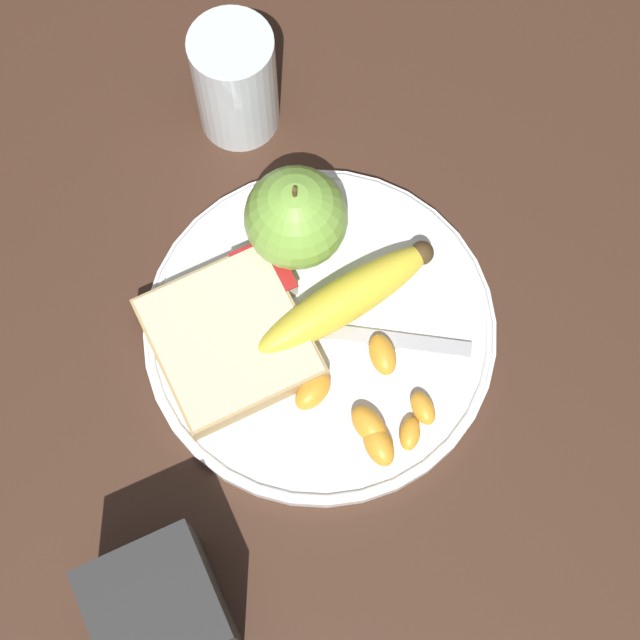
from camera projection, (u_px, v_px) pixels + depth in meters
ground_plane at (320, 333)px, 0.85m from camera, size 3.00×3.00×0.00m
plate at (320, 330)px, 0.84m from camera, size 0.28×0.28×0.01m
juice_glass at (236, 84)px, 0.87m from camera, size 0.07×0.07×0.11m
apple at (296, 218)px, 0.83m from camera, size 0.08×0.08×0.09m
banana at (346, 299)px, 0.83m from camera, size 0.06×0.16×0.04m
bread_slice at (229, 339)px, 0.83m from camera, size 0.12×0.12×0.02m
fork at (328, 332)px, 0.84m from camera, size 0.12×0.17×0.00m
jam_packet at (264, 275)px, 0.84m from camera, size 0.05×0.04×0.02m
orange_segment_0 at (371, 425)px, 0.80m from camera, size 0.04×0.03×0.02m
orange_segment_1 at (377, 446)px, 0.80m from camera, size 0.03×0.02×0.02m
orange_segment_2 at (423, 408)px, 0.81m from camera, size 0.03×0.02×0.02m
orange_segment_3 at (383, 355)px, 0.82m from camera, size 0.04×0.03×0.02m
orange_segment_4 at (410, 434)px, 0.80m from camera, size 0.03×0.03×0.01m
orange_segment_5 at (313, 392)px, 0.81m from camera, size 0.03×0.04×0.02m
condiment_caddy at (160, 610)px, 0.73m from camera, size 0.08×0.08×0.10m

